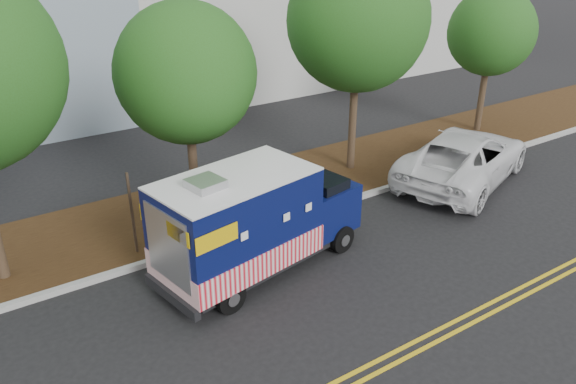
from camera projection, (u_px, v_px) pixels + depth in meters
ground at (248, 265)px, 14.33m from camera, size 120.00×120.00×0.00m
curb at (223, 239)px, 15.35m from camera, size 120.00×0.18×0.15m
mulch_strip at (191, 210)px, 16.94m from camera, size 120.00×4.00×0.15m
centerline_near at (361, 369)px, 10.97m from camera, size 120.00×0.10×0.01m
centerline_far at (369, 377)px, 10.78m from camera, size 120.00×0.10×0.01m
tree_b at (186, 74)px, 15.06m from camera, size 3.84×3.84×6.18m
tree_c at (358, 21)px, 17.59m from camera, size 4.51×4.51×7.40m
tree_d at (491, 32)px, 21.65m from camera, size 3.36×3.36×5.79m
sign_post at (132, 216)px, 14.19m from camera, size 0.06×0.06×2.40m
food_truck at (252, 224)px, 13.57m from camera, size 5.76×2.96×2.90m
white_car at (464, 157)px, 18.71m from camera, size 6.75×4.78×1.71m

